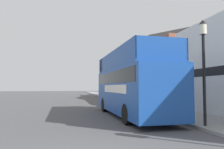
{
  "coord_description": "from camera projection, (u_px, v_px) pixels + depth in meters",
  "views": [
    {
      "loc": [
        -0.2,
        -4.84,
        1.84
      ],
      "look_at": [
        2.55,
        9.29,
        2.65
      ],
      "focal_mm": 35.0,
      "sensor_mm": 36.0,
      "label": 1
    }
  ],
  "objects": [
    {
      "name": "ground_plane",
      "position": [
        71.0,
        103.0,
        25.26
      ],
      "size": [
        144.0,
        144.0,
        0.0
      ],
      "primitive_type": "plane",
      "color": "#4C4C4F"
    },
    {
      "name": "sidewalk",
      "position": [
        136.0,
        103.0,
        23.63
      ],
      "size": [
        3.23,
        108.0,
        0.14
      ],
      "color": "gray",
      "rests_on": "ground_plane"
    },
    {
      "name": "tour_bus",
      "position": [
        130.0,
        87.0,
        13.78
      ],
      "size": [
        2.83,
        9.77,
        4.02
      ],
      "rotation": [
        0.0,
        0.0,
        0.03
      ],
      "color": "#19479E",
      "rests_on": "ground_plane"
    },
    {
      "name": "parked_car_ahead_of_bus",
      "position": [
        113.0,
        98.0,
        22.02
      ],
      "size": [
        1.96,
        4.29,
        1.47
      ],
      "rotation": [
        0.0,
        0.0,
        0.05
      ],
      "color": "#9E9EA3",
      "rests_on": "ground_plane"
    },
    {
      "name": "lamp_post_second",
      "position": [
        149.0,
        64.0,
        17.2
      ],
      "size": [
        0.35,
        0.35,
        5.12
      ],
      "color": "black",
      "rests_on": "sidewalk"
    },
    {
      "name": "brick_terrace_rear",
      "position": [
        149.0,
        67.0,
        32.69
      ],
      "size": [
        6.0,
        25.88,
        9.7
      ],
      "color": "#935642",
      "rests_on": "ground_plane"
    },
    {
      "name": "lamp_post_nearest",
      "position": [
        203.0,
        52.0,
        9.74
      ],
      "size": [
        0.35,
        0.35,
        4.72
      ],
      "color": "black",
      "rests_on": "sidewalk"
    }
  ]
}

